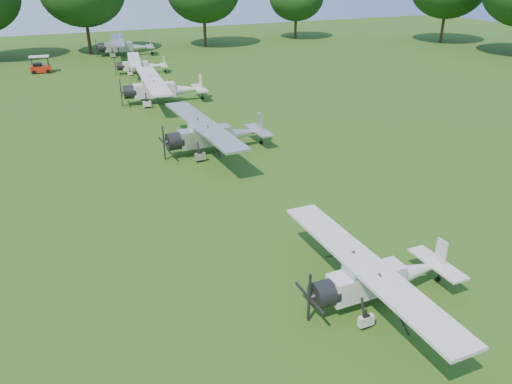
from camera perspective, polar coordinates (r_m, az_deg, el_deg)
ground at (r=22.51m, az=5.88°, el=-6.39°), size 160.00×160.00×0.00m
tree_belt at (r=21.74m, az=15.11°, el=14.52°), size 137.36×130.27×14.52m
aircraft_3 at (r=19.13m, az=13.66°, el=-9.22°), size 6.23×9.89×1.96m
aircraft_4 at (r=33.22m, az=-4.99°, el=6.76°), size 7.28×11.57×2.28m
aircraft_5 at (r=46.07m, az=-10.84°, el=11.66°), size 7.59×12.09×2.37m
aircraft_6 at (r=59.28m, az=-13.20°, el=14.05°), size 5.83×9.23×1.81m
aircraft_7 at (r=71.39m, az=-14.96°, el=15.91°), size 7.61×12.05×2.37m
golf_cart at (r=63.23m, az=-23.43°, el=12.95°), size 2.31×1.57×1.86m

